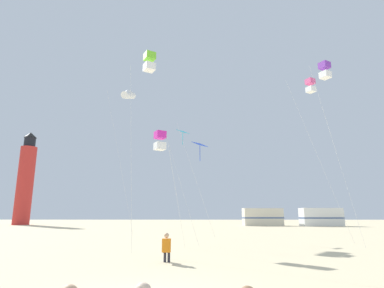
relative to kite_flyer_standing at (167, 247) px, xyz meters
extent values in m
cube|color=orange|center=(0.00, -0.08, 0.07)|extent=(0.34, 0.22, 0.52)
sphere|color=#D8A87F|center=(0.00, -0.08, 0.45)|extent=(0.20, 0.20, 0.20)
cylinder|color=#2D2D38|center=(0.08, 0.10, -0.17)|extent=(0.13, 0.36, 0.13)
cylinder|color=#2D2D38|center=(0.08, 0.26, -0.40)|extent=(0.11, 0.11, 0.42)
cylinder|color=#2D2D38|center=(-0.08, 0.10, -0.17)|extent=(0.13, 0.36, 0.13)
cylinder|color=#2D2D38|center=(-0.08, 0.26, -0.40)|extent=(0.11, 0.11, 0.42)
cylinder|color=silver|center=(0.06, 4.88, 2.50)|extent=(1.02, 2.07, 6.24)
cube|color=#D826A5|center=(-0.96, 5.38, 5.97)|extent=(0.82, 0.82, 0.44)
cube|color=white|center=(-0.96, 5.38, 5.27)|extent=(0.82, 0.82, 0.44)
cylinder|color=silver|center=(-5.53, 14.28, 6.01)|extent=(3.10, 0.43, 13.25)
cylinder|color=white|center=(-5.32, 15.82, 12.63)|extent=(1.03, 2.57, 1.48)
sphere|color=white|center=(-5.32, 15.82, 12.78)|extent=(0.76, 0.76, 0.76)
cylinder|color=silver|center=(10.03, 9.38, 5.48)|extent=(3.46, 1.27, 12.19)
cube|color=#E54C8C|center=(10.66, 11.11, 11.92)|extent=(0.82, 0.82, 0.44)
cube|color=white|center=(10.66, 11.11, 11.22)|extent=(0.82, 0.82, 0.44)
cylinder|color=silver|center=(-2.37, 3.80, 4.80)|extent=(0.84, 1.61, 10.83)
cube|color=#72D12D|center=(-1.57, 4.21, 10.56)|extent=(0.82, 0.82, 0.44)
cube|color=white|center=(-1.57, 4.21, 9.86)|extent=(0.82, 0.82, 0.44)
cylinder|color=silver|center=(9.73, 5.74, 5.12)|extent=(2.07, 0.60, 11.46)
cube|color=purple|center=(10.02, 6.76, 11.19)|extent=(0.82, 0.82, 0.44)
cube|color=white|center=(10.02, 6.76, 10.49)|extent=(0.82, 0.82, 0.44)
cylinder|color=silver|center=(0.36, 7.57, 2.74)|extent=(2.10, 2.32, 6.72)
cube|color=blue|center=(1.51, 8.61, 6.10)|extent=(1.22, 1.22, 0.40)
cylinder|color=blue|center=(1.51, 8.61, 5.45)|extent=(0.04, 0.04, 1.10)
cylinder|color=silver|center=(1.25, 12.78, 3.97)|extent=(3.16, 2.38, 9.16)
cube|color=#1EB2D1|center=(0.07, 14.35, 8.54)|extent=(1.22, 1.22, 0.40)
cylinder|color=#1EB2D1|center=(0.07, 14.35, 7.89)|extent=(0.04, 0.04, 1.10)
cylinder|color=red|center=(-29.53, 43.72, 6.39)|extent=(2.80, 2.80, 14.00)
cylinder|color=black|center=(-29.53, 43.72, 14.29)|extent=(2.00, 2.00, 1.80)
cone|color=black|center=(-29.53, 43.72, 15.69)|extent=(2.20, 2.20, 1.00)
cube|color=beige|center=(12.35, 40.21, 0.79)|extent=(6.53, 2.69, 2.80)
cube|color=#4C608C|center=(12.35, 40.21, 0.65)|extent=(6.57, 2.73, 0.24)
cube|color=white|center=(21.20, 38.22, 0.79)|extent=(6.54, 2.73, 2.80)
cube|color=#4C608C|center=(21.20, 38.22, 0.65)|extent=(6.58, 2.77, 0.24)
camera|label=1|loc=(1.12, -13.15, 1.29)|focal=29.48mm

